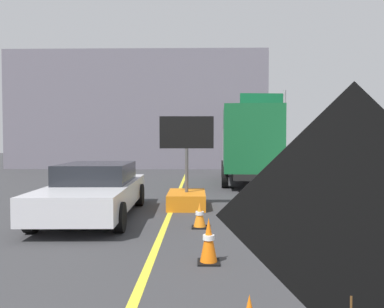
% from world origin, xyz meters
% --- Properties ---
extents(lane_center_stripe, '(0.14, 36.00, 0.01)m').
position_xyz_m(lane_center_stripe, '(0.00, 6.00, 0.00)').
color(lane_center_stripe, yellow).
rests_on(lane_center_stripe, ground).
extents(roadwork_sign, '(1.63, 0.20, 2.33)m').
position_xyz_m(roadwork_sign, '(1.72, 2.49, 1.47)').
color(roadwork_sign, '#593819').
rests_on(roadwork_sign, ground).
extents(arrow_board_trailer, '(1.60, 1.81, 2.70)m').
position_xyz_m(arrow_board_trailer, '(0.42, 11.48, 0.48)').
color(arrow_board_trailer, orange).
rests_on(arrow_board_trailer, ground).
extents(box_truck, '(2.82, 7.81, 3.40)m').
position_xyz_m(box_truck, '(3.09, 18.15, 1.84)').
color(box_truck, black).
rests_on(box_truck, ground).
extents(pickup_car, '(2.23, 5.23, 1.38)m').
position_xyz_m(pickup_car, '(-1.92, 10.06, 0.70)').
color(pickup_car, silver).
rests_on(pickup_car, ground).
extents(highway_guide_sign, '(2.78, 0.36, 5.00)m').
position_xyz_m(highway_guide_sign, '(5.11, 23.16, 3.42)').
color(highway_guide_sign, gray).
rests_on(highway_guide_sign, ground).
extents(far_building_block, '(18.35, 6.50, 8.29)m').
position_xyz_m(far_building_block, '(-3.67, 29.64, 4.15)').
color(far_building_block, slate).
rests_on(far_building_block, ground).
extents(traffic_cone_mid_lane, '(0.36, 0.36, 0.74)m').
position_xyz_m(traffic_cone_mid_lane, '(0.95, 6.30, 0.36)').
color(traffic_cone_mid_lane, black).
rests_on(traffic_cone_mid_lane, ground).
extents(traffic_cone_far_lane, '(0.36, 0.36, 0.58)m').
position_xyz_m(traffic_cone_far_lane, '(0.81, 8.80, 0.29)').
color(traffic_cone_far_lane, black).
rests_on(traffic_cone_far_lane, ground).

